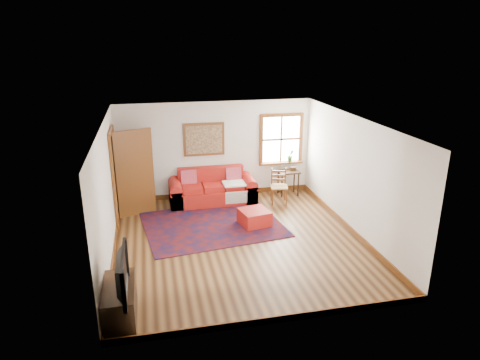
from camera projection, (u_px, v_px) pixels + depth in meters
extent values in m
plane|color=#3D2310|center=(238.00, 241.00, 8.88)|extent=(5.50, 5.50, 0.00)
cube|color=silver|center=(216.00, 150.00, 11.03)|extent=(5.00, 0.04, 2.50)
cube|color=silver|center=(279.00, 248.00, 5.94)|extent=(5.00, 0.04, 2.50)
cube|color=silver|center=(107.00, 194.00, 7.98)|extent=(0.04, 5.50, 2.50)
cube|color=silver|center=(354.00, 176.00, 8.99)|extent=(0.04, 5.50, 2.50)
cube|color=white|center=(238.00, 122.00, 8.08)|extent=(5.00, 5.50, 0.04)
cube|color=brown|center=(217.00, 193.00, 11.40)|extent=(5.00, 0.03, 0.12)
cube|color=brown|center=(114.00, 250.00, 8.36)|extent=(0.03, 5.50, 0.12)
cube|color=brown|center=(349.00, 227.00, 9.37)|extent=(0.03, 5.50, 0.12)
cube|color=white|center=(281.00, 139.00, 11.30)|extent=(1.00, 0.02, 1.20)
cube|color=brown|center=(282.00, 115.00, 11.08)|extent=(1.18, 0.06, 0.09)
cube|color=brown|center=(280.00, 163.00, 11.50)|extent=(1.18, 0.06, 0.09)
cube|color=brown|center=(261.00, 140.00, 11.18)|extent=(0.09, 0.06, 1.20)
cube|color=brown|center=(301.00, 138.00, 11.40)|extent=(0.09, 0.06, 1.20)
cube|color=brown|center=(281.00, 139.00, 11.29)|extent=(1.00, 0.04, 0.05)
cube|color=brown|center=(281.00, 162.00, 11.42)|extent=(1.15, 0.20, 0.04)
imported|color=#2A5C20|center=(291.00, 155.00, 11.40)|extent=(0.18, 0.15, 0.33)
cube|color=black|center=(114.00, 178.00, 9.53)|extent=(0.02, 0.90, 2.05)
cube|color=brown|center=(114.00, 186.00, 9.08)|extent=(0.06, 0.09, 2.05)
cube|color=brown|center=(117.00, 172.00, 10.00)|extent=(0.06, 0.09, 2.05)
cube|color=brown|center=(111.00, 131.00, 9.20)|extent=(0.06, 1.08, 0.09)
cube|color=brown|center=(135.00, 173.00, 9.90)|extent=(0.86, 0.35, 2.05)
cube|color=silver|center=(135.00, 169.00, 9.87)|extent=(0.56, 0.22, 1.33)
cube|color=brown|center=(204.00, 139.00, 10.85)|extent=(1.05, 0.04, 0.85)
cube|color=tan|center=(204.00, 140.00, 10.82)|extent=(0.92, 0.03, 0.72)
cube|color=#540F0C|center=(212.00, 224.00, 9.64)|extent=(3.25, 2.74, 0.02)
cube|color=#AD1C16|center=(213.00, 195.00, 10.89)|extent=(2.17, 0.90, 0.38)
cube|color=#AD1C16|center=(210.00, 176.00, 11.06)|extent=(1.69, 0.25, 0.47)
cube|color=#AD1C16|center=(176.00, 196.00, 10.69)|extent=(0.30, 0.90, 0.47)
cube|color=#AD1C16|center=(248.00, 191.00, 11.07)|extent=(0.30, 0.90, 0.47)
cube|color=#E35220|center=(189.00, 178.00, 10.79)|extent=(0.40, 0.19, 0.41)
cube|color=#E35220|center=(233.00, 175.00, 11.02)|extent=(0.40, 0.19, 0.41)
cube|color=silver|center=(234.00, 184.00, 10.73)|extent=(0.55, 0.49, 0.04)
cube|color=#AD1C16|center=(254.00, 217.00, 9.60)|extent=(0.72, 0.72, 0.35)
cube|color=black|center=(289.00, 172.00, 11.27)|extent=(0.55, 0.41, 0.04)
cylinder|color=black|center=(282.00, 186.00, 11.18)|extent=(0.04, 0.04, 0.62)
cylinder|color=black|center=(298.00, 185.00, 11.27)|extent=(0.04, 0.04, 0.62)
cylinder|color=black|center=(278.00, 182.00, 11.49)|extent=(0.04, 0.04, 0.62)
cylinder|color=black|center=(294.00, 181.00, 11.58)|extent=(0.04, 0.04, 0.62)
cube|color=tan|center=(279.00, 187.00, 10.76)|extent=(0.48, 0.46, 0.04)
cylinder|color=brown|center=(273.00, 198.00, 10.68)|extent=(0.04, 0.04, 0.42)
cylinder|color=brown|center=(286.00, 197.00, 10.68)|extent=(0.04, 0.04, 0.42)
cylinder|color=brown|center=(272.00, 185.00, 10.92)|extent=(0.04, 0.04, 0.88)
cylinder|color=brown|center=(285.00, 184.00, 10.92)|extent=(0.04, 0.04, 0.88)
cube|color=brown|center=(279.00, 176.00, 10.84)|extent=(0.35, 0.10, 0.26)
cube|color=black|center=(120.00, 303.00, 6.36)|extent=(0.46, 1.02, 0.56)
imported|color=black|center=(117.00, 274.00, 6.02)|extent=(0.14, 1.05, 0.61)
cylinder|color=silver|center=(122.00, 268.00, 6.58)|extent=(0.12, 0.12, 0.18)
cylinder|color=#FFA53F|center=(122.00, 270.00, 6.59)|extent=(0.07, 0.07, 0.12)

